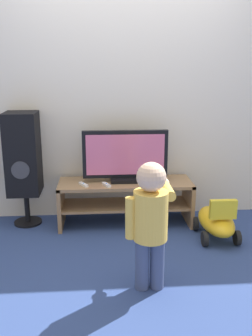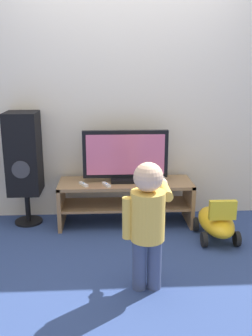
{
  "view_description": "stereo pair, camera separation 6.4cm",
  "coord_description": "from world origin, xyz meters",
  "px_view_note": "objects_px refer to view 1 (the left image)",
  "views": [
    {
      "loc": [
        -0.24,
        -3.24,
        1.52
      ],
      "look_at": [
        0.0,
        0.13,
        0.59
      ],
      "focal_mm": 40.0,
      "sensor_mm": 36.0,
      "label": 1
    },
    {
      "loc": [
        -0.18,
        -3.24,
        1.52
      ],
      "look_at": [
        0.0,
        0.13,
        0.59
      ],
      "focal_mm": 40.0,
      "sensor_mm": 36.0,
      "label": 2
    }
  ],
  "objects_px": {
    "game_console": "(163,182)",
    "speaker_tower": "(23,155)",
    "television": "(125,157)",
    "child": "(151,216)",
    "remote_primary": "(83,184)",
    "remote_secondary": "(106,185)",
    "ride_on_toy": "(216,221)"
  },
  "relations": [
    {
      "from": "television",
      "to": "child",
      "type": "height_order",
      "value": "television"
    },
    {
      "from": "game_console",
      "to": "speaker_tower",
      "type": "xyz_separation_m",
      "value": [
        -1.32,
        0.18,
        0.24
      ]
    },
    {
      "from": "television",
      "to": "remote_primary",
      "type": "distance_m",
      "value": 0.48
    },
    {
      "from": "television",
      "to": "child",
      "type": "xyz_separation_m",
      "value": [
        0.09,
        -1.14,
        -0.14
      ]
    },
    {
      "from": "remote_secondary",
      "to": "speaker_tower",
      "type": "xyz_separation_m",
      "value": [
        -0.78,
        0.19,
        0.25
      ]
    },
    {
      "from": "game_console",
      "to": "child",
      "type": "relative_size",
      "value": 0.22
    },
    {
      "from": "game_console",
      "to": "ride_on_toy",
      "type": "bearing_deg",
      "value": -32.13
    },
    {
      "from": "remote_primary",
      "to": "child",
      "type": "xyz_separation_m",
      "value": [
        0.49,
        -1.03,
        0.1
      ]
    },
    {
      "from": "speaker_tower",
      "to": "ride_on_toy",
      "type": "xyz_separation_m",
      "value": [
        1.77,
        -0.46,
        -0.53
      ]
    },
    {
      "from": "television",
      "to": "speaker_tower",
      "type": "xyz_separation_m",
      "value": [
        -0.97,
        0.05,
        0.02
      ]
    },
    {
      "from": "television",
      "to": "child",
      "type": "bearing_deg",
      "value": -85.41
    },
    {
      "from": "remote_secondary",
      "to": "ride_on_toy",
      "type": "xyz_separation_m",
      "value": [
        0.98,
        -0.27,
        -0.28
      ]
    },
    {
      "from": "remote_secondary",
      "to": "television",
      "type": "bearing_deg",
      "value": 35.77
    },
    {
      "from": "remote_secondary",
      "to": "speaker_tower",
      "type": "relative_size",
      "value": 0.12
    },
    {
      "from": "remote_secondary",
      "to": "child",
      "type": "bearing_deg",
      "value": -74.64
    },
    {
      "from": "game_console",
      "to": "speaker_tower",
      "type": "relative_size",
      "value": 0.18
    },
    {
      "from": "television",
      "to": "ride_on_toy",
      "type": "relative_size",
      "value": 1.37
    },
    {
      "from": "child",
      "to": "speaker_tower",
      "type": "bearing_deg",
      "value": 131.61
    },
    {
      "from": "child",
      "to": "ride_on_toy",
      "type": "xyz_separation_m",
      "value": [
        0.71,
        0.74,
        -0.38
      ]
    },
    {
      "from": "speaker_tower",
      "to": "ride_on_toy",
      "type": "height_order",
      "value": "speaker_tower"
    },
    {
      "from": "game_console",
      "to": "speaker_tower",
      "type": "distance_m",
      "value": 1.35
    },
    {
      "from": "game_console",
      "to": "ride_on_toy",
      "type": "relative_size",
      "value": 0.34
    },
    {
      "from": "television",
      "to": "speaker_tower",
      "type": "height_order",
      "value": "speaker_tower"
    },
    {
      "from": "child",
      "to": "ride_on_toy",
      "type": "bearing_deg",
      "value": 46.31
    },
    {
      "from": "game_console",
      "to": "child",
      "type": "distance_m",
      "value": 1.05
    },
    {
      "from": "remote_secondary",
      "to": "ride_on_toy",
      "type": "height_order",
      "value": "remote_secondary"
    },
    {
      "from": "game_console",
      "to": "ride_on_toy",
      "type": "height_order",
      "value": "game_console"
    },
    {
      "from": "remote_primary",
      "to": "child",
      "type": "bearing_deg",
      "value": -64.42
    },
    {
      "from": "remote_primary",
      "to": "remote_secondary",
      "type": "height_order",
      "value": "same"
    },
    {
      "from": "ride_on_toy",
      "to": "television",
      "type": "bearing_deg",
      "value": 153.21
    },
    {
      "from": "television",
      "to": "ride_on_toy",
      "type": "height_order",
      "value": "television"
    },
    {
      "from": "speaker_tower",
      "to": "ride_on_toy",
      "type": "relative_size",
      "value": 1.86
    }
  ]
}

